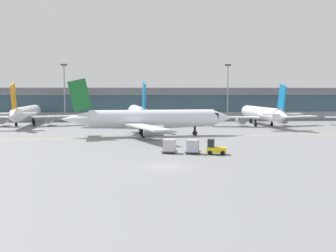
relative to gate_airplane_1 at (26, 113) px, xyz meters
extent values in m
plane|color=gray|center=(30.99, -57.44, -3.15)|extent=(400.00, 400.00, 0.00)
cube|color=yellow|center=(30.58, -28.08, -3.15)|extent=(109.64, 9.59, 0.01)
cube|color=#9EA3A8|center=(30.99, 21.44, 1.35)|extent=(188.60, 8.00, 9.00)
cube|color=#385666|center=(30.99, 17.36, 1.80)|extent=(181.06, 0.16, 5.04)
cube|color=slate|center=(30.99, 19.94, 6.15)|extent=(196.15, 11.00, 0.60)
cylinder|color=white|center=(-0.02, 0.41, 0.10)|extent=(4.55, 22.93, 3.16)
cone|color=white|center=(-0.84, 13.67, 0.10)|extent=(3.23, 3.97, 3.01)
cube|color=black|center=(-0.68, 11.14, 0.50)|extent=(2.64, 2.99, 1.11)
cone|color=white|center=(0.83, -13.49, 0.10)|extent=(2.99, 5.22, 2.69)
cylinder|color=#999EA3|center=(-5.48, -0.39, -1.65)|extent=(2.15, 3.46, 1.95)
cube|color=white|center=(8.17, -0.96, -0.77)|extent=(13.27, 7.16, 0.26)
cylinder|color=#999EA3|center=(5.48, 0.28, -1.65)|extent=(2.15, 3.46, 1.95)
cube|color=orange|center=(0.76, -12.48, 4.38)|extent=(0.59, 4.28, 5.96)
cube|color=white|center=(-1.58, -12.25, 0.58)|extent=(4.78, 2.51, 0.22)
cube|color=white|center=(3.06, -11.96, 0.58)|extent=(4.78, 2.51, 0.22)
cylinder|color=black|center=(-0.51, 8.37, -2.32)|extent=(0.41, 0.41, 1.67)
cylinder|color=black|center=(-0.51, 8.37, -2.73)|extent=(0.56, 0.87, 0.84)
cylinder|color=black|center=(-2.05, -1.58, -2.32)|extent=(0.41, 0.41, 1.67)
cylinder|color=black|center=(-2.05, -1.58, -2.73)|extent=(0.56, 0.87, 0.84)
cylinder|color=black|center=(2.22, -1.32, -2.32)|extent=(0.41, 0.41, 1.67)
cylinder|color=black|center=(2.22, -1.32, -2.73)|extent=(0.56, 0.87, 0.84)
cylinder|color=silver|center=(27.87, -4.13, 0.15)|extent=(5.47, 23.34, 3.21)
cone|color=silver|center=(26.55, 9.30, 0.15)|extent=(3.42, 4.14, 3.05)
cube|color=black|center=(26.80, 6.74, 0.56)|extent=(2.78, 3.12, 1.12)
cone|color=silver|center=(29.26, -18.20, 0.15)|extent=(3.22, 5.38, 2.73)
cube|color=silver|center=(19.88, -6.82, -0.73)|extent=(13.56, 5.37, 0.26)
cylinder|color=#999EA3|center=(22.37, -5.15, -1.62)|extent=(2.31, 3.58, 1.98)
cube|color=silver|center=(36.24, -5.21, -0.73)|extent=(13.41, 7.70, 0.26)
cylinder|color=#999EA3|center=(33.47, -4.06, -1.62)|extent=(2.31, 3.58, 1.98)
cube|color=#1472B2|center=(29.16, -17.18, 4.50)|extent=(0.76, 4.34, 6.05)
cube|color=silver|center=(26.77, -17.04, 0.64)|extent=(4.92, 2.72, 0.23)
cube|color=silver|center=(31.47, -16.57, 0.64)|extent=(4.92, 2.72, 0.23)
cylinder|color=black|center=(27.08, 3.92, -2.30)|extent=(0.42, 0.42, 1.70)
cylinder|color=black|center=(27.08, 3.92, -2.73)|extent=(0.60, 0.90, 0.85)
cylinder|color=black|center=(25.89, -6.23, -2.30)|extent=(0.42, 0.42, 1.70)
cylinder|color=black|center=(25.89, -6.23, -2.73)|extent=(0.60, 0.90, 0.85)
cylinder|color=black|center=(30.22, -5.80, -2.30)|extent=(0.42, 0.42, 1.70)
cylinder|color=black|center=(30.22, -5.80, -2.73)|extent=(0.60, 0.90, 0.85)
cylinder|color=white|center=(58.52, -4.37, 0.01)|extent=(4.27, 22.29, 3.08)
cone|color=white|center=(57.82, 8.54, 0.01)|extent=(3.12, 3.84, 2.92)
cube|color=black|center=(57.96, 6.08, 0.40)|extent=(2.55, 2.89, 1.08)
cone|color=white|center=(59.26, -17.88, 0.01)|extent=(2.88, 5.06, 2.62)
cube|color=white|center=(50.76, -6.60, -0.83)|extent=(13.00, 5.66, 0.25)
cylinder|color=#999EA3|center=(53.22, -5.11, -1.69)|extent=(2.07, 3.36, 1.90)
cube|color=white|center=(66.48, -5.75, -0.83)|extent=(12.92, 6.89, 0.25)
cylinder|color=#999EA3|center=(63.88, -4.53, -1.69)|extent=(2.07, 3.36, 1.90)
cube|color=#1472B2|center=(59.20, -16.90, 4.18)|extent=(0.55, 4.16, 5.79)
cube|color=white|center=(56.92, -16.66, 0.48)|extent=(4.64, 2.41, 0.22)
cube|color=white|center=(61.44, -16.42, 0.48)|extent=(4.64, 2.41, 0.22)
cylinder|color=black|center=(58.10, 3.37, -2.34)|extent=(0.40, 0.40, 1.63)
cylinder|color=black|center=(58.10, 3.37, -2.75)|extent=(0.54, 0.84, 0.81)
cylinder|color=black|center=(56.54, -6.29, -2.34)|extent=(0.40, 0.40, 1.63)
cylinder|color=black|center=(56.54, -6.29, -2.75)|extent=(0.54, 0.84, 0.81)
cylinder|color=black|center=(60.70, -6.06, -2.34)|extent=(0.40, 0.40, 1.63)
cylinder|color=black|center=(60.70, -6.06, -2.75)|extent=(0.54, 0.84, 0.81)
cylinder|color=silver|center=(30.58, -26.08, 0.25)|extent=(23.99, 5.29, 3.30)
cone|color=silver|center=(44.41, -24.92, 0.25)|extent=(4.22, 3.46, 3.14)
cube|color=black|center=(41.78, -25.14, 0.66)|extent=(3.18, 2.82, 1.16)
cone|color=silver|center=(16.09, -27.30, 0.25)|extent=(5.50, 3.24, 2.81)
cube|color=silver|center=(27.93, -17.82, -0.66)|extent=(5.70, 13.95, 0.27)
cylinder|color=#999EA3|center=(29.61, -20.41, -1.58)|extent=(3.66, 2.33, 2.04)
cube|color=silver|center=(29.35, -34.67, -0.66)|extent=(7.75, 13.82, 0.27)
cylinder|color=#999EA3|center=(30.58, -31.84, -1.58)|extent=(3.66, 2.33, 2.04)
cube|color=#19662D|center=(17.14, -27.21, 4.72)|extent=(4.47, 0.72, 6.22)
cube|color=silver|center=(17.33, -24.76, 0.74)|extent=(2.73, 5.04, 0.23)
cube|color=silver|center=(17.74, -29.60, 0.74)|extent=(2.73, 5.04, 0.23)
cylinder|color=black|center=(38.88, -25.38, -2.28)|extent=(0.43, 0.43, 1.75)
cylinder|color=black|center=(38.88, -25.38, -2.72)|extent=(0.92, 0.61, 0.87)
cylinder|color=black|center=(28.46, -24.02, -2.28)|extent=(0.43, 0.43, 1.75)
cylinder|color=black|center=(28.46, -24.02, -2.72)|extent=(0.92, 0.61, 0.87)
cylinder|color=black|center=(28.83, -28.47, -2.28)|extent=(0.43, 0.43, 1.75)
cylinder|color=black|center=(28.83, -28.47, -2.72)|extent=(0.92, 0.61, 0.87)
cube|color=yellow|center=(38.47, -49.38, -2.50)|extent=(2.87, 2.00, 0.70)
cube|color=#1E2328|center=(37.74, -49.19, -1.60)|extent=(1.18, 1.42, 1.10)
cylinder|color=black|center=(39.46, -48.91, -2.85)|extent=(0.64, 0.36, 0.60)
cylinder|color=black|center=(39.12, -50.27, -2.85)|extent=(0.64, 0.36, 0.60)
cylinder|color=black|center=(37.82, -48.49, -2.85)|extent=(0.64, 0.36, 0.60)
cylinder|color=black|center=(37.47, -49.85, -2.85)|extent=(0.64, 0.36, 0.60)
cube|color=#595B60|center=(35.32, -48.58, -2.87)|extent=(2.43, 2.07, 0.12)
cube|color=#B2B7C1|center=(35.32, -48.58, -2.01)|extent=(1.92, 1.85, 1.60)
cylinder|color=black|center=(36.22, -48.08, -3.04)|extent=(0.24, 0.15, 0.22)
cylinder|color=black|center=(35.87, -49.44, -3.04)|extent=(0.24, 0.15, 0.22)
cylinder|color=black|center=(34.76, -47.71, -3.04)|extent=(0.24, 0.15, 0.22)
cylinder|color=black|center=(34.42, -49.07, -3.04)|extent=(0.24, 0.15, 0.22)
cube|color=#595B60|center=(32.17, -47.77, -2.87)|extent=(2.43, 2.07, 0.12)
cube|color=silver|center=(32.17, -47.77, -2.01)|extent=(1.92, 1.85, 1.60)
cylinder|color=black|center=(33.07, -47.28, -3.04)|extent=(0.24, 0.15, 0.22)
cylinder|color=black|center=(32.72, -48.64, -3.04)|extent=(0.24, 0.15, 0.22)
cylinder|color=black|center=(31.62, -46.91, -3.04)|extent=(0.24, 0.15, 0.22)
cylinder|color=black|center=(31.27, -48.27, -3.04)|extent=(0.24, 0.15, 0.22)
cylinder|color=gray|center=(7.42, 11.91, 4.67)|extent=(0.36, 0.36, 15.64)
cube|color=#3F3F42|center=(7.42, 11.91, 12.74)|extent=(1.80, 0.30, 0.50)
cylinder|color=gray|center=(54.07, 13.94, 4.81)|extent=(0.36, 0.36, 15.93)
cube|color=#3F3F42|center=(54.07, 13.94, 13.03)|extent=(1.80, 0.30, 0.50)
camera|label=1|loc=(27.85, -103.24, 5.41)|focal=43.34mm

